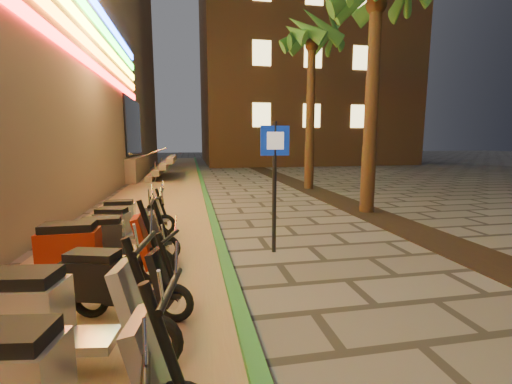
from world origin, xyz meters
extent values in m
cube|color=#8C7251|center=(-2.60, 10.00, 0.01)|extent=(3.40, 60.00, 0.01)
cube|color=#27692E|center=(-0.90, 10.00, 0.05)|extent=(0.18, 60.00, 0.10)
cube|color=black|center=(3.60, 5.00, 0.01)|extent=(1.20, 40.00, 0.02)
cube|color=black|center=(-4.45, 18.00, 2.80)|extent=(0.08, 5.00, 3.00)
cube|color=gray|center=(-6.50, 18.00, 0.60)|extent=(5.00, 6.00, 1.20)
cube|color=#FF1414|center=(-4.45, 6.00, 4.50)|extent=(0.06, 26.00, 0.28)
cube|color=gray|center=(-3.50, 18.00, 0.15)|extent=(0.35, 5.00, 0.30)
cube|color=gray|center=(-3.15, 18.00, 0.45)|extent=(0.35, 5.00, 0.30)
cube|color=gray|center=(-2.80, 18.00, 0.75)|extent=(0.35, 5.00, 0.30)
cube|color=gray|center=(-2.45, 18.00, 1.05)|extent=(0.35, 5.00, 0.30)
cylinder|color=silver|center=(-3.90, 16.00, 1.25)|extent=(2.09, 0.06, 0.81)
cylinder|color=silver|center=(-3.90, 20.00, 1.25)|extent=(2.09, 0.06, 0.81)
cube|color=brown|center=(9.00, 32.00, 12.50)|extent=(18.00, 16.00, 25.00)
cube|color=#EED983|center=(4.00, 23.97, 4.00)|extent=(1.40, 0.06, 1.80)
cube|color=#EED983|center=(8.00, 23.97, 4.00)|extent=(1.40, 0.06, 1.80)
cube|color=#EED983|center=(12.00, 23.97, 4.00)|extent=(1.40, 0.06, 1.80)
cube|color=#EED983|center=(4.00, 23.97, 8.50)|extent=(1.40, 0.06, 1.80)
cube|color=#EED983|center=(8.00, 23.97, 8.50)|extent=(1.40, 0.06, 1.80)
cube|color=#EED983|center=(12.00, 23.97, 8.50)|extent=(1.40, 0.06, 1.80)
cylinder|color=#472D19|center=(3.60, 7.00, 2.85)|extent=(0.40, 0.40, 5.70)
sphere|color=#472D19|center=(3.60, 7.00, 5.70)|extent=(0.56, 0.56, 0.56)
cylinder|color=#472D19|center=(3.60, 12.00, 2.98)|extent=(0.40, 0.40, 5.95)
sphere|color=#472D19|center=(3.60, 12.00, 5.95)|extent=(0.56, 0.56, 0.56)
cone|color=#29531A|center=(4.49, 12.00, 6.40)|extent=(0.60, 1.93, 1.52)
cone|color=#29531A|center=(4.28, 12.57, 6.40)|extent=(1.70, 1.86, 1.52)
cone|color=#29531A|center=(3.75, 12.87, 6.40)|extent=(2.00, 0.93, 1.52)
cone|color=#29531A|center=(3.16, 12.77, 6.40)|extent=(1.97, 1.48, 1.52)
cone|color=#29531A|center=(2.77, 12.30, 6.40)|extent=(1.22, 2.02, 1.52)
cone|color=#29531A|center=(2.77, 11.70, 6.40)|extent=(1.22, 2.02, 1.52)
cone|color=#29531A|center=(3.16, 11.23, 6.40)|extent=(1.97, 1.48, 1.52)
cone|color=#29531A|center=(3.75, 11.13, 6.40)|extent=(2.00, 0.93, 1.52)
cone|color=#29531A|center=(4.28, 11.43, 6.40)|extent=(1.70, 1.86, 1.52)
cylinder|color=black|center=(0.07, 3.99, 1.20)|extent=(0.08, 0.08, 2.41)
cube|color=#0B2695|center=(0.07, 3.97, 2.07)|extent=(0.53, 0.05, 0.53)
cube|color=white|center=(0.07, 3.94, 2.07)|extent=(0.31, 0.03, 0.31)
cube|color=#9FA0A7|center=(-2.63, 0.17, 0.58)|extent=(0.78, 0.50, 0.52)
cube|color=#9FA0A7|center=(-1.70, 0.03, 0.63)|extent=(0.34, 0.45, 0.74)
cylinder|color=black|center=(-1.63, 0.02, 0.84)|extent=(0.29, 0.11, 0.77)
cylinder|color=black|center=(-1.57, 0.01, 1.17)|extent=(0.13, 0.61, 0.05)
torus|color=black|center=(-3.01, 1.08, 0.28)|extent=(0.57, 0.18, 0.56)
cylinder|color=silver|center=(-3.01, 1.08, 0.28)|extent=(0.16, 0.13, 0.15)
torus|color=black|center=(-1.81, 0.91, 0.28)|extent=(0.57, 0.18, 0.56)
cylinder|color=silver|center=(-1.81, 0.91, 0.28)|extent=(0.16, 0.13, 0.15)
cube|color=silver|center=(-2.42, 1.00, 0.32)|extent=(0.64, 0.45, 0.09)
cube|color=silver|center=(-2.92, 1.07, 0.59)|extent=(0.81, 0.51, 0.54)
cube|color=black|center=(-2.92, 1.07, 0.91)|extent=(0.71, 0.43, 0.13)
cube|color=silver|center=(-1.96, 0.93, 0.65)|extent=(0.34, 0.47, 0.76)
cylinder|color=black|center=(-1.88, 0.92, 0.86)|extent=(0.30, 0.12, 0.80)
cylinder|color=black|center=(-1.83, 0.92, 1.21)|extent=(0.13, 0.63, 0.05)
cube|color=silver|center=(-1.81, 0.91, 0.41)|extent=(0.26, 0.18, 0.06)
torus|color=black|center=(-2.63, 2.04, 0.24)|extent=(0.48, 0.22, 0.47)
cylinder|color=silver|center=(-2.63, 2.04, 0.24)|extent=(0.15, 0.12, 0.13)
torus|color=black|center=(-1.66, 1.75, 0.24)|extent=(0.48, 0.22, 0.47)
cylinder|color=silver|center=(-1.66, 1.75, 0.24)|extent=(0.15, 0.12, 0.13)
cube|color=black|center=(-2.15, 1.90, 0.27)|extent=(0.57, 0.44, 0.07)
cube|color=black|center=(-2.56, 2.02, 0.50)|extent=(0.71, 0.51, 0.45)
cube|color=black|center=(-2.56, 2.02, 0.76)|extent=(0.62, 0.44, 0.11)
cube|color=black|center=(-1.78, 1.79, 0.54)|extent=(0.34, 0.42, 0.64)
cylinder|color=black|center=(-1.72, 1.77, 0.72)|extent=(0.26, 0.13, 0.67)
cylinder|color=black|center=(-1.68, 1.76, 1.01)|extent=(0.19, 0.51, 0.04)
cube|color=black|center=(-1.66, 1.75, 0.34)|extent=(0.23, 0.18, 0.05)
torus|color=black|center=(-3.17, 2.88, 0.28)|extent=(0.56, 0.12, 0.56)
cylinder|color=silver|center=(-3.17, 2.88, 0.28)|extent=(0.15, 0.11, 0.15)
torus|color=black|center=(-1.97, 2.90, 0.28)|extent=(0.56, 0.12, 0.56)
cylinder|color=silver|center=(-1.97, 2.90, 0.28)|extent=(0.15, 0.11, 0.15)
cube|color=maroon|center=(-2.58, 2.89, 0.32)|extent=(0.60, 0.38, 0.09)
cube|color=maroon|center=(-3.09, 2.88, 0.59)|extent=(0.76, 0.42, 0.54)
cube|color=black|center=(-3.09, 2.88, 0.90)|extent=(0.67, 0.36, 0.13)
cube|color=maroon|center=(-2.12, 2.90, 0.65)|extent=(0.29, 0.44, 0.76)
cylinder|color=black|center=(-2.04, 2.90, 0.86)|extent=(0.30, 0.08, 0.80)
cylinder|color=black|center=(-1.99, 2.90, 1.20)|extent=(0.06, 0.62, 0.05)
cube|color=maroon|center=(-1.97, 2.90, 0.41)|extent=(0.24, 0.16, 0.06)
torus|color=black|center=(-2.94, 3.67, 0.25)|extent=(0.50, 0.13, 0.49)
cylinder|color=silver|center=(-2.94, 3.67, 0.25)|extent=(0.14, 0.11, 0.13)
torus|color=black|center=(-1.88, 3.76, 0.25)|extent=(0.50, 0.13, 0.49)
cylinder|color=silver|center=(-1.88, 3.76, 0.25)|extent=(0.14, 0.11, 0.13)
cube|color=#26292B|center=(-2.42, 3.71, 0.28)|extent=(0.55, 0.36, 0.08)
cube|color=#26292B|center=(-2.87, 3.68, 0.52)|extent=(0.69, 0.41, 0.47)
cube|color=black|center=(-2.87, 3.68, 0.80)|extent=(0.61, 0.35, 0.11)
cube|color=#26292B|center=(-2.01, 3.75, 0.57)|extent=(0.28, 0.40, 0.67)
cylinder|color=black|center=(-1.95, 3.75, 0.76)|extent=(0.26, 0.09, 0.70)
cylinder|color=black|center=(-1.90, 3.75, 1.06)|extent=(0.09, 0.55, 0.04)
cube|color=#26292B|center=(-1.88, 3.76, 0.36)|extent=(0.22, 0.15, 0.06)
torus|color=black|center=(-3.01, 4.81, 0.23)|extent=(0.47, 0.20, 0.46)
cylinder|color=silver|center=(-3.01, 4.81, 0.23)|extent=(0.14, 0.12, 0.12)
torus|color=black|center=(-2.05, 4.56, 0.23)|extent=(0.47, 0.20, 0.46)
cylinder|color=silver|center=(-2.05, 4.56, 0.23)|extent=(0.14, 0.12, 0.12)
cube|color=#94959C|center=(-2.54, 4.69, 0.26)|extent=(0.54, 0.41, 0.07)
cube|color=#94959C|center=(-2.94, 4.79, 0.49)|extent=(0.68, 0.48, 0.44)
cube|color=black|center=(-2.94, 4.79, 0.74)|extent=(0.60, 0.41, 0.11)
cube|color=#94959C|center=(-2.17, 4.59, 0.53)|extent=(0.31, 0.40, 0.62)
cylinder|color=black|center=(-2.11, 4.58, 0.71)|extent=(0.25, 0.12, 0.65)
cylinder|color=black|center=(-2.07, 4.57, 0.99)|extent=(0.16, 0.51, 0.04)
cube|color=#94959C|center=(-2.05, 4.56, 0.34)|extent=(0.22, 0.17, 0.05)
torus|color=black|center=(-3.03, 5.57, 0.23)|extent=(0.47, 0.09, 0.47)
cylinder|color=silver|center=(-3.03, 5.57, 0.23)|extent=(0.13, 0.09, 0.13)
torus|color=black|center=(-2.02, 5.58, 0.23)|extent=(0.47, 0.09, 0.47)
cylinder|color=silver|center=(-2.02, 5.58, 0.23)|extent=(0.13, 0.09, 0.13)
cube|color=#BCBCC0|center=(-2.53, 5.58, 0.27)|extent=(0.50, 0.31, 0.07)
cube|color=#BCBCC0|center=(-2.96, 5.58, 0.49)|extent=(0.63, 0.35, 0.45)
cube|color=black|center=(-2.96, 5.58, 0.76)|extent=(0.56, 0.29, 0.11)
cube|color=#BCBCC0|center=(-2.15, 5.58, 0.54)|extent=(0.24, 0.36, 0.63)
cylinder|color=black|center=(-2.08, 5.58, 0.72)|extent=(0.25, 0.06, 0.67)
cylinder|color=black|center=(-2.04, 5.58, 1.01)|extent=(0.04, 0.52, 0.04)
cube|color=#BCBCC0|center=(-2.02, 5.58, 0.34)|extent=(0.20, 0.13, 0.05)
camera|label=1|loc=(-1.43, -2.03, 2.07)|focal=24.00mm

